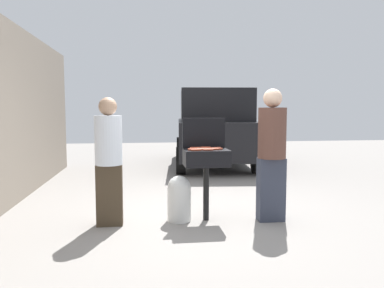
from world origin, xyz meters
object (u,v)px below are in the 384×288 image
Objects in this scene: hot_dog_8 at (195,148)px; hot_dog_11 at (206,148)px; hot_dog_9 at (202,149)px; hot_dog_12 at (205,149)px; hot_dog_1 at (216,148)px; hot_dog_7 at (208,150)px; hot_dog_6 at (196,150)px; bbq_grill at (206,160)px; hot_dog_4 at (206,149)px; person_left at (109,157)px; person_right at (272,150)px; hot_dog_5 at (214,149)px; hot_dog_0 at (193,150)px; propane_tank at (179,197)px; hot_dog_10 at (205,148)px; hot_dog_2 at (194,148)px; hot_dog_14 at (218,149)px; hot_dog_15 at (214,149)px; parked_minivan at (213,127)px; hot_dog_13 at (193,149)px; hot_dog_3 at (202,148)px.

hot_dog_8 and hot_dog_11 have the same top height.
hot_dog_9 is 1.00× the size of hot_dog_12.
hot_dog_7 is (-0.14, -0.21, 0.00)m from hot_dog_1.
hot_dog_7 is (0.16, 0.00, 0.00)m from hot_dog_6.
bbq_grill is 7.45× the size of hot_dog_4.
person_left is (-1.31, -0.20, -0.08)m from hot_dog_11.
hot_dog_9 is at bearing -66.30° from hot_dog_8.
hot_dog_5 is at bearing 7.19° from person_right.
hot_dog_0 is 0.69m from propane_tank.
hot_dog_10 is at bearing 4.07° from person_left.
hot_dog_10 is (-0.09, 0.20, 0.00)m from hot_dog_5.
hot_dog_6 is 1.00× the size of hot_dog_7.
bbq_grill is 7.45× the size of hot_dog_2.
hot_dog_7 is (0.15, -0.22, 0.00)m from hot_dog_2.
bbq_grill is at bearing 71.51° from hot_dog_12.
hot_dog_8 is at bearing 169.91° from hot_dog_1.
hot_dog_5 and hot_dog_12 have the same top height.
hot_dog_12 reaches higher than propane_tank.
hot_dog_9 is (-0.21, -0.12, 0.00)m from hot_dog_1.
hot_dog_11 is (0.16, 0.03, 0.00)m from hot_dog_8.
hot_dog_14 is (0.14, 0.09, 0.00)m from hot_dog_7.
hot_dog_11 and hot_dog_15 have the same top height.
hot_dog_6 is at bearing 82.27° from parked_minivan.
hot_dog_9 is 1.00× the size of hot_dog_11.
hot_dog_12 is (-0.06, -0.24, 0.00)m from hot_dog_11.
hot_dog_13 reaches higher than bbq_grill.
hot_dog_3 is 0.13m from hot_dog_12.
hot_dog_11 is (0.17, 0.07, 0.00)m from hot_dog_2.
parked_minivan is at bearing 78.14° from bbq_grill.
hot_dog_4 is 0.89m from person_right.
hot_dog_1 is at bearing 90.28° from hot_dog_14.
parked_minivan reaches higher than propane_tank.
hot_dog_14 is at bearing -29.76° from hot_dog_8.
hot_dog_14 is (0.14, -0.17, 0.00)m from hot_dog_10.
hot_dog_1 is at bearing 8.16° from hot_dog_3.
hot_dog_12 is at bearing -52.02° from hot_dog_9.
hot_dog_11 is at bearing 79.05° from bbq_grill.
propane_tank is at bearing -176.62° from hot_dog_3.
hot_dog_8 is 0.16m from hot_dog_13.
person_right is at bearing -6.41° from hot_dog_14.
person_right is (0.86, -0.25, -0.02)m from hot_dog_10.
hot_dog_0 and hot_dog_8 have the same top height.
hot_dog_1 is 1.00× the size of hot_dog_5.
hot_dog_3 is at bearing -123.49° from hot_dog_11.
hot_dog_9 reaches higher than propane_tank.
hot_dog_2 is 1.00× the size of hot_dog_7.
hot_dog_10 is 0.76m from propane_tank.
hot_dog_7 is 0.29m from hot_dog_8.
hot_dog_1 is 1.00× the size of hot_dog_2.
person_right is (0.72, -0.19, -0.02)m from hot_dog_1.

